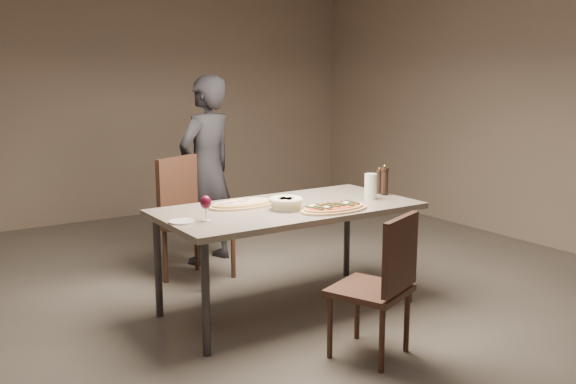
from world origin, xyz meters
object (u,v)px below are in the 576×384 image
bread_basket (286,202)px  carafe (371,186)px  chair_far (189,212)px  zucchini_pizza (334,208)px  ham_pizza (242,204)px  pepper_mill_left (379,181)px  dining_table (288,214)px  diner (207,170)px  chair_near (383,279)px

bread_basket → carafe: size_ratio=1.25×
chair_far → zucchini_pizza: bearing=85.3°
ham_pizza → pepper_mill_left: bearing=-2.3°
ham_pizza → pepper_mill_left: size_ratio=2.48×
pepper_mill_left → carafe: (-0.19, -0.13, -0.00)m
chair_far → pepper_mill_left: bearing=113.1°
dining_table → diner: 1.37m
dining_table → chair_far: 1.06m
zucchini_pizza → chair_far: 1.39m
chair_far → diner: 0.55m
bread_basket → zucchini_pizza: bearing=-37.5°
carafe → chair_far: (-0.93, 1.13, -0.29)m
chair_near → bread_basket: bearing=73.7°
ham_pizza → zucchini_pizza: bearing=-38.7°
bread_basket → carafe: bearing=-3.3°
bread_basket → diner: diner is taller
bread_basket → chair_far: 1.14m
zucchini_pizza → diner: 1.65m
chair_near → chair_far: chair_far is taller
pepper_mill_left → chair_near: 1.31m
zucchini_pizza → chair_near: 0.76m
carafe → diner: (-0.59, 1.49, -0.02)m
dining_table → carafe: (0.64, -0.12, 0.15)m
ham_pizza → diner: diner is taller
zucchini_pizza → chair_near: size_ratio=0.59×
ham_pizza → pepper_mill_left: 1.11m
dining_table → zucchini_pizza: zucchini_pizza is taller
carafe → chair_far: bearing=129.3°
dining_table → chair_near: chair_near is taller
dining_table → chair_far: (-0.29, 1.01, -0.14)m
bread_basket → pepper_mill_left: bearing=5.5°
zucchini_pizza → carafe: 0.48m
ham_pizza → carafe: bearing=-11.8°
zucchini_pizza → ham_pizza: (-0.45, 0.45, -0.00)m
bread_basket → chair_far: (-0.22, 1.09, -0.24)m
pepper_mill_left → chair_near: (-0.80, -0.97, -0.36)m
pepper_mill_left → chair_far: bearing=138.0°
chair_far → dining_table: bearing=81.0°
pepper_mill_left → dining_table: bearing=-179.7°
carafe → pepper_mill_left: bearing=33.6°
chair_far → carafe: bearing=104.3°
pepper_mill_left → diner: size_ratio=0.12×
diner → chair_near: bearing=68.9°
bread_basket → chair_near: 0.94m
dining_table → bread_basket: size_ratio=7.68×
zucchini_pizza → pepper_mill_left: pepper_mill_left is taller
carafe → chair_near: size_ratio=0.22×
zucchini_pizza → ham_pizza: bearing=156.8°
carafe → chair_far: size_ratio=0.19×
dining_table → zucchini_pizza: 0.34m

